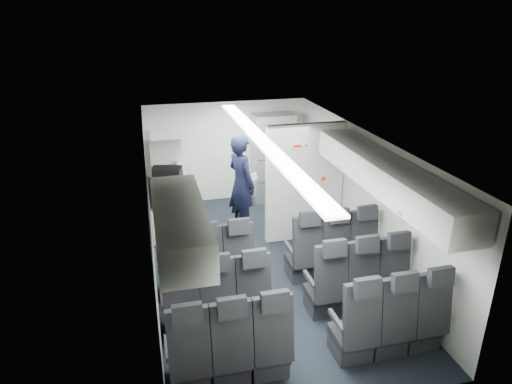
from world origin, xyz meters
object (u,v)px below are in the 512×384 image
flight_attendant (241,184)px  seat_row_rear (313,338)px  seat_row_mid (289,294)px  seat_row_front (271,260)px  galley_unit (273,158)px  boarding_door (152,187)px  carry_on_bag (167,176)px

flight_attendant → seat_row_rear: bearing=158.1°
seat_row_mid → seat_row_front: bearing=90.0°
seat_row_front → seat_row_rear: size_ratio=1.00×
seat_row_mid → galley_unit: (0.95, 4.15, 0.55)m
seat_row_front → boarding_door: bearing=128.2°
seat_row_mid → carry_on_bag: size_ratio=8.34×
seat_row_front → seat_row_rear: bearing=-90.0°
seat_row_mid → seat_row_rear: size_ratio=1.00×
carry_on_bag → seat_row_front: bearing=5.0°
seat_row_rear → flight_attendant: 3.77m
seat_row_front → seat_row_rear: same height
boarding_door → seat_row_rear: bearing=-67.1°
galley_unit → boarding_door: (-2.59, -1.17, 0.00)m
seat_row_front → seat_row_rear: 1.80m
boarding_door → flight_attendant: boarding_door is taller
galley_unit → boarding_door: 2.84m
seat_row_mid → flight_attendant: bearing=90.6°
seat_row_rear → flight_attendant: bearing=90.5°
seat_row_rear → galley_unit: bearing=79.4°
galley_unit → flight_attendant: bearing=-126.6°
seat_row_mid → seat_row_rear: (0.00, -0.90, 0.00)m
seat_row_front → flight_attendant: flight_attendant is taller
seat_row_mid → flight_attendant: 2.88m
boarding_door → carry_on_bag: size_ratio=4.66×
seat_row_rear → galley_unit: (0.95, 5.05, 0.55)m
galley_unit → carry_on_bag: size_ratio=4.76×
galley_unit → flight_attendant: size_ratio=1.03×
boarding_door → carry_on_bag: bearing=-83.6°
galley_unit → boarding_door: galley_unit is taller
seat_row_rear → carry_on_bag: (-1.43, 2.05, 1.38)m
boarding_door → carry_on_bag: carry_on_bag is taller
seat_row_front → carry_on_bag: bearing=170.0°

